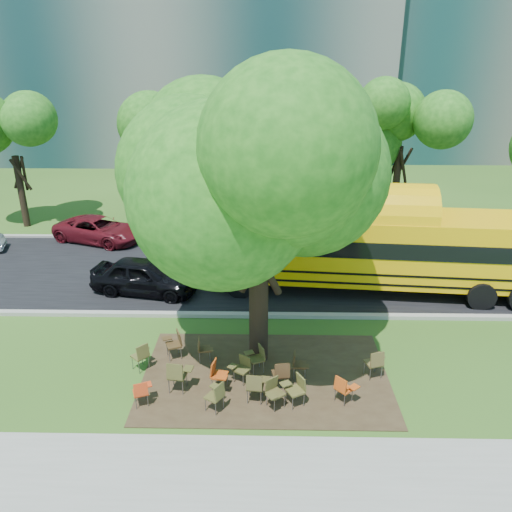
{
  "coord_description": "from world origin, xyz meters",
  "views": [
    {
      "loc": [
        0.97,
        -12.55,
        8.52
      ],
      "look_at": [
        0.63,
        4.43,
        1.75
      ],
      "focal_mm": 35.0,
      "sensor_mm": 36.0,
      "label": 1
    }
  ],
  "objects_px": {
    "chair_0": "(141,391)",
    "chair_8": "(141,354)",
    "chair_1": "(178,374)",
    "chair_3": "(242,366)",
    "bg_car_red": "(99,230)",
    "black_car": "(145,276)",
    "chair_14": "(217,373)",
    "chair_15": "(258,356)",
    "chair_7": "(344,387)",
    "chair_2": "(216,394)",
    "chair_12": "(298,363)",
    "chair_4": "(256,385)",
    "chair_11": "(282,372)",
    "school_bus": "(392,248)",
    "chair_6": "(296,387)",
    "main_tree": "(259,197)",
    "chair_13": "(376,361)",
    "chair_9": "(175,341)",
    "chair_10": "(203,347)",
    "chair_5": "(274,390)"
  },
  "relations": [
    {
      "from": "chair_14",
      "to": "chair_15",
      "type": "relative_size",
      "value": 1.05
    },
    {
      "from": "school_bus",
      "to": "chair_9",
      "type": "xyz_separation_m",
      "value": [
        -7.55,
        -4.89,
        -1.22
      ]
    },
    {
      "from": "chair_2",
      "to": "chair_4",
      "type": "height_order",
      "value": "chair_4"
    },
    {
      "from": "chair_13",
      "to": "chair_3",
      "type": "bearing_deg",
      "value": 166.34
    },
    {
      "from": "chair_3",
      "to": "chair_9",
      "type": "xyz_separation_m",
      "value": [
        -2.08,
        1.17,
        0.06
      ]
    },
    {
      "from": "chair_15",
      "to": "chair_9",
      "type": "bearing_deg",
      "value": 51.58
    },
    {
      "from": "school_bus",
      "to": "bg_car_red",
      "type": "distance_m",
      "value": 14.17
    },
    {
      "from": "chair_2",
      "to": "chair_12",
      "type": "distance_m",
      "value": 2.64
    },
    {
      "from": "chair_0",
      "to": "chair_8",
      "type": "height_order",
      "value": "chair_8"
    },
    {
      "from": "main_tree",
      "to": "chair_13",
      "type": "xyz_separation_m",
      "value": [
        3.32,
        -0.91,
        -4.49
      ]
    },
    {
      "from": "chair_9",
      "to": "chair_13",
      "type": "xyz_separation_m",
      "value": [
        5.84,
        -0.95,
        0.01
      ]
    },
    {
      "from": "chair_0",
      "to": "chair_3",
      "type": "xyz_separation_m",
      "value": [
        2.56,
        1.13,
        0.02
      ]
    },
    {
      "from": "chair_0",
      "to": "chair_8",
      "type": "relative_size",
      "value": 0.89
    },
    {
      "from": "chair_4",
      "to": "chair_9",
      "type": "xyz_separation_m",
      "value": [
        -2.48,
        2.1,
        -0.01
      ]
    },
    {
      "from": "chair_6",
      "to": "chair_12",
      "type": "relative_size",
      "value": 1.09
    },
    {
      "from": "chair_8",
      "to": "chair_12",
      "type": "distance_m",
      "value": 4.54
    },
    {
      "from": "chair_10",
      "to": "black_car",
      "type": "distance_m",
      "value": 5.44
    },
    {
      "from": "chair_7",
      "to": "chair_8",
      "type": "distance_m",
      "value": 5.83
    },
    {
      "from": "chair_5",
      "to": "black_car",
      "type": "height_order",
      "value": "black_car"
    },
    {
      "from": "chair_12",
      "to": "black_car",
      "type": "height_order",
      "value": "black_car"
    },
    {
      "from": "chair_4",
      "to": "chair_5",
      "type": "distance_m",
      "value": 0.5
    },
    {
      "from": "chair_9",
      "to": "black_car",
      "type": "distance_m",
      "value": 4.88
    },
    {
      "from": "chair_1",
      "to": "chair_3",
      "type": "relative_size",
      "value": 1.21
    },
    {
      "from": "chair_4",
      "to": "chair_15",
      "type": "relative_size",
      "value": 1.1
    },
    {
      "from": "chair_9",
      "to": "chair_13",
      "type": "relative_size",
      "value": 0.99
    },
    {
      "from": "chair_15",
      "to": "bg_car_red",
      "type": "relative_size",
      "value": 0.19
    },
    {
      "from": "school_bus",
      "to": "chair_13",
      "type": "xyz_separation_m",
      "value": [
        -1.71,
        -5.84,
        -1.21
      ]
    },
    {
      "from": "chair_10",
      "to": "chair_1",
      "type": "bearing_deg",
      "value": -26.25
    },
    {
      "from": "chair_2",
      "to": "chair_11",
      "type": "xyz_separation_m",
      "value": [
        1.71,
        0.93,
        0.04
      ]
    },
    {
      "from": "chair_1",
      "to": "chair_11",
      "type": "relative_size",
      "value": 1.07
    },
    {
      "from": "chair_6",
      "to": "chair_15",
      "type": "xyz_separation_m",
      "value": [
        -1.03,
        1.49,
        -0.03
      ]
    },
    {
      "from": "chair_13",
      "to": "bg_car_red",
      "type": "bearing_deg",
      "value": 118.41
    },
    {
      "from": "chair_2",
      "to": "chair_15",
      "type": "xyz_separation_m",
      "value": [
        1.03,
        1.8,
        -0.01
      ]
    },
    {
      "from": "main_tree",
      "to": "bg_car_red",
      "type": "xyz_separation_m",
      "value": [
        -8.05,
        10.24,
        -4.43
      ]
    },
    {
      "from": "school_bus",
      "to": "main_tree",
      "type": "bearing_deg",
      "value": -130.58
    },
    {
      "from": "school_bus",
      "to": "chair_2",
      "type": "bearing_deg",
      "value": -124.59
    },
    {
      "from": "chair_10",
      "to": "chair_13",
      "type": "relative_size",
      "value": 0.86
    },
    {
      "from": "chair_15",
      "to": "chair_7",
      "type": "bearing_deg",
      "value": -145.72
    },
    {
      "from": "chair_12",
      "to": "chair_14",
      "type": "distance_m",
      "value": 2.31
    },
    {
      "from": "chair_3",
      "to": "chair_4",
      "type": "height_order",
      "value": "chair_4"
    },
    {
      "from": "chair_11",
      "to": "chair_7",
      "type": "bearing_deg",
      "value": -30.55
    },
    {
      "from": "chair_1",
      "to": "chair_12",
      "type": "bearing_deg",
      "value": 20.38
    },
    {
      "from": "school_bus",
      "to": "chair_14",
      "type": "bearing_deg",
      "value": -128.55
    },
    {
      "from": "chair_2",
      "to": "chair_14",
      "type": "distance_m",
      "value": 0.9
    },
    {
      "from": "chair_10",
      "to": "chair_0",
      "type": "bearing_deg",
      "value": -40.61
    },
    {
      "from": "chair_7",
      "to": "chair_15",
      "type": "distance_m",
      "value": 2.69
    },
    {
      "from": "black_car",
      "to": "chair_9",
      "type": "bearing_deg",
      "value": -145.84
    },
    {
      "from": "bg_car_red",
      "to": "black_car",
      "type": "bearing_deg",
      "value": -127.6
    },
    {
      "from": "chair_2",
      "to": "chair_14",
      "type": "height_order",
      "value": "chair_14"
    },
    {
      "from": "chair_4",
      "to": "chair_9",
      "type": "bearing_deg",
      "value": 146.49
    }
  ]
}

